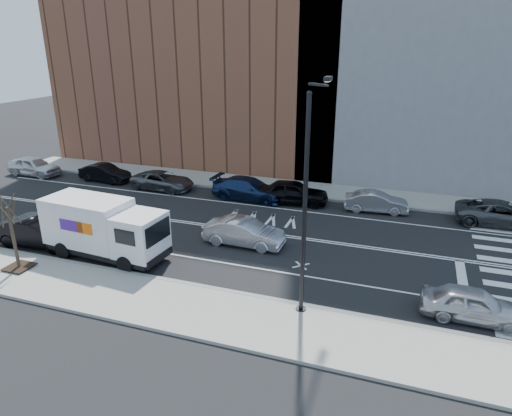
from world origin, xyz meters
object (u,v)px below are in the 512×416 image
Objects in this scene: far_parked_b at (105,173)px; driving_sedan at (244,232)px; far_parked_a at (34,166)px; near_parked_front at (474,304)px; fedex_van at (104,228)px.

far_parked_b is 16.64m from driving_sedan.
far_parked_a reaches higher than near_parked_front.
fedex_van is 7.39m from driving_sedan.
fedex_van is 17.65m from near_parked_front.
far_parked_b is at bearing -83.98° from far_parked_a.
far_parked_a is 1.09× the size of far_parked_b.
near_parked_front is (17.62, 0.00, -0.91)m from fedex_van.
fedex_van is 1.68× the size of near_parked_front.
fedex_van is 1.49× the size of far_parked_a.
driving_sedan is (14.78, -7.65, 0.04)m from far_parked_b.
driving_sedan is at bearing 34.97° from fedex_van.
far_parked_b is (6.70, 0.47, -0.09)m from far_parked_a.
fedex_van is 1.52× the size of driving_sedan.
fedex_van is 18.69m from far_parked_a.
near_parked_front is (32.78, -10.90, -0.09)m from far_parked_a.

